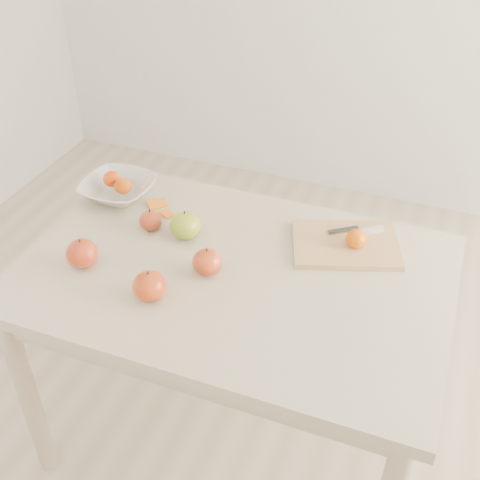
% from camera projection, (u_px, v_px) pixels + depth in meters
% --- Properties ---
extents(ground, '(3.50, 3.50, 0.00)m').
position_uv_depth(ground, '(235.00, 432.00, 2.14)').
color(ground, '#C6B293').
rests_on(ground, ground).
extents(table, '(1.20, 0.80, 0.75)m').
position_uv_depth(table, '(234.00, 296.00, 1.75)').
color(table, '#C6B796').
rests_on(table, ground).
extents(cutting_board, '(0.36, 0.31, 0.02)m').
position_uv_depth(cutting_board, '(346.00, 244.00, 1.77)').
color(cutting_board, tan).
rests_on(cutting_board, table).
extents(board_tangerine, '(0.06, 0.06, 0.05)m').
position_uv_depth(board_tangerine, '(356.00, 238.00, 1.73)').
color(board_tangerine, '#D56807').
rests_on(board_tangerine, cutting_board).
extents(fruit_bowl, '(0.23, 0.23, 0.06)m').
position_uv_depth(fruit_bowl, '(118.00, 189.00, 1.98)').
color(fruit_bowl, silver).
rests_on(fruit_bowl, table).
extents(bowl_tangerine_near, '(0.06, 0.06, 0.05)m').
position_uv_depth(bowl_tangerine_near, '(112.00, 179.00, 1.98)').
color(bowl_tangerine_near, '#D54607').
rests_on(bowl_tangerine_near, fruit_bowl).
extents(bowl_tangerine_far, '(0.06, 0.06, 0.05)m').
position_uv_depth(bowl_tangerine_far, '(123.00, 186.00, 1.95)').
color(bowl_tangerine_far, '#D44C07').
rests_on(bowl_tangerine_far, fruit_bowl).
extents(orange_peel_a, '(0.07, 0.07, 0.01)m').
position_uv_depth(orange_peel_a, '(157.00, 205.00, 1.95)').
color(orange_peel_a, orange).
rests_on(orange_peel_a, table).
extents(orange_peel_b, '(0.06, 0.05, 0.01)m').
position_uv_depth(orange_peel_b, '(167.00, 214.00, 1.91)').
color(orange_peel_b, orange).
rests_on(orange_peel_b, table).
extents(paring_knife, '(0.16, 0.09, 0.01)m').
position_uv_depth(paring_knife, '(367.00, 230.00, 1.80)').
color(paring_knife, silver).
rests_on(paring_knife, cutting_board).
extents(apple_green, '(0.09, 0.09, 0.08)m').
position_uv_depth(apple_green, '(185.00, 225.00, 1.79)').
color(apple_green, '#6A8D13').
rests_on(apple_green, table).
extents(apple_red_e, '(0.08, 0.08, 0.08)m').
position_uv_depth(apple_red_e, '(207.00, 262.00, 1.66)').
color(apple_red_e, '#901205').
rests_on(apple_red_e, table).
extents(apple_red_b, '(0.09, 0.09, 0.08)m').
position_uv_depth(apple_red_b, '(82.00, 253.00, 1.69)').
color(apple_red_b, maroon).
rests_on(apple_red_b, table).
extents(apple_red_a, '(0.07, 0.07, 0.06)m').
position_uv_depth(apple_red_a, '(151.00, 220.00, 1.83)').
color(apple_red_a, maroon).
rests_on(apple_red_a, table).
extents(apple_red_c, '(0.09, 0.09, 0.08)m').
position_uv_depth(apple_red_c, '(149.00, 286.00, 1.57)').
color(apple_red_c, '#97090E').
rests_on(apple_red_c, table).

